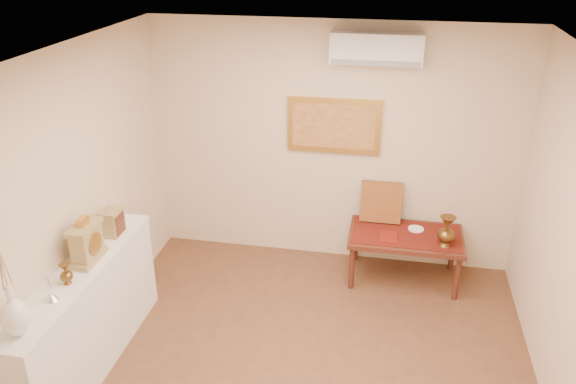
% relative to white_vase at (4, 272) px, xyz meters
% --- Properties ---
extents(ceiling, '(4.50, 4.50, 0.00)m').
position_rel_white_vase_xyz_m(ceiling, '(1.80, 0.80, 1.21)').
color(ceiling, white).
rests_on(ceiling, ground).
extents(wall_back, '(4.00, 0.02, 2.70)m').
position_rel_white_vase_xyz_m(wall_back, '(1.80, 3.05, -0.14)').
color(wall_back, beige).
rests_on(wall_back, ground).
extents(wall_left, '(0.02, 4.50, 2.70)m').
position_rel_white_vase_xyz_m(wall_left, '(-0.20, 0.80, -0.14)').
color(wall_left, beige).
rests_on(wall_left, ground).
extents(white_vase, '(0.19, 0.19, 1.02)m').
position_rel_white_vase_xyz_m(white_vase, '(0.00, 0.00, 0.00)').
color(white_vase, white).
rests_on(white_vase, display_ledge).
extents(candlestick, '(0.11, 0.11, 0.23)m').
position_rel_white_vase_xyz_m(candlestick, '(-0.00, 0.40, -0.39)').
color(candlestick, silver).
rests_on(candlestick, display_ledge).
extents(brass_urn_small, '(0.10, 0.10, 0.23)m').
position_rel_white_vase_xyz_m(brass_urn_small, '(0.00, 0.62, -0.40)').
color(brass_urn_small, brown).
rests_on(brass_urn_small, display_ledge).
extents(table_cloth, '(1.14, 0.59, 0.01)m').
position_rel_white_vase_xyz_m(table_cloth, '(2.65, 2.68, -0.94)').
color(table_cloth, '#611910').
rests_on(table_cloth, low_table).
extents(brass_urn_tall, '(0.18, 0.18, 0.40)m').
position_rel_white_vase_xyz_m(brass_urn_tall, '(3.04, 2.51, -0.73)').
color(brass_urn_tall, brown).
rests_on(brass_urn_tall, table_cloth).
extents(plate, '(0.17, 0.17, 0.01)m').
position_rel_white_vase_xyz_m(plate, '(2.76, 2.80, -0.93)').
color(plate, white).
rests_on(plate, table_cloth).
extents(menu, '(0.19, 0.25, 0.01)m').
position_rel_white_vase_xyz_m(menu, '(2.47, 2.57, -0.93)').
color(menu, maroon).
rests_on(menu, table_cloth).
extents(cushion, '(0.45, 0.19, 0.46)m').
position_rel_white_vase_xyz_m(cushion, '(2.36, 2.95, -0.71)').
color(cushion, maroon).
rests_on(cushion, table_cloth).
extents(display_ledge, '(0.37, 2.02, 0.98)m').
position_rel_white_vase_xyz_m(display_ledge, '(-0.02, 0.80, -1.00)').
color(display_ledge, white).
rests_on(display_ledge, floor).
extents(mantel_clock, '(0.17, 0.36, 0.41)m').
position_rel_white_vase_xyz_m(mantel_clock, '(0.01, 0.96, -0.34)').
color(mantel_clock, tan).
rests_on(mantel_clock, display_ledge).
extents(wooden_chest, '(0.16, 0.21, 0.24)m').
position_rel_white_vase_xyz_m(wooden_chest, '(-0.01, 1.42, -0.39)').
color(wooden_chest, tan).
rests_on(wooden_chest, display_ledge).
extents(low_table, '(1.20, 0.70, 0.55)m').
position_rel_white_vase_xyz_m(low_table, '(2.65, 2.68, -1.01)').
color(low_table, '#532519').
rests_on(low_table, floor).
extents(painting, '(1.00, 0.06, 0.60)m').
position_rel_white_vase_xyz_m(painting, '(1.80, 3.03, 0.11)').
color(painting, gold).
rests_on(painting, wall_back).
extents(ac_unit, '(0.90, 0.25, 0.30)m').
position_rel_white_vase_xyz_m(ac_unit, '(2.20, 2.92, 0.96)').
color(ac_unit, white).
rests_on(ac_unit, wall_back).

